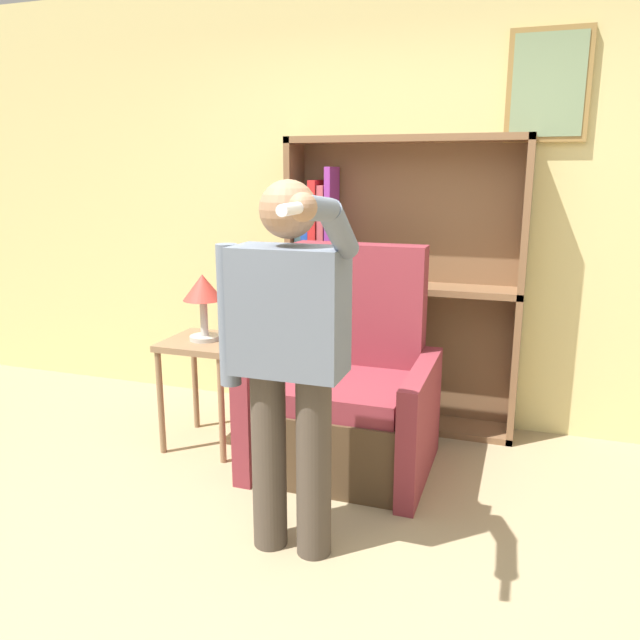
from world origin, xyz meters
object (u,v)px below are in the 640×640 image
Objects in this scene: person_standing at (288,348)px; bookcase at (375,290)px; armchair at (346,399)px; side_table at (206,359)px; table_lamp at (203,293)px.

bookcase is at bearing 90.86° from person_standing.
side_table is at bearing -177.41° from armchair.
armchair is 0.87m from side_table.
table_lamp is at bearing -140.27° from bookcase.
bookcase reaches higher than table_lamp.
bookcase is 2.78× the size of side_table.
person_standing is at bearing -89.26° from armchair.
table_lamp is (-0.86, -0.04, 0.56)m from armchair.
table_lamp is (0.00, -0.00, 0.40)m from side_table.
bookcase is 1.50× the size of armchair.
armchair is 3.15× the size of table_lamp.
bookcase is 1.15m from side_table.
person_standing reaches higher than armchair.
side_table is at bearing 135.43° from person_standing.
bookcase is 1.56m from person_standing.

